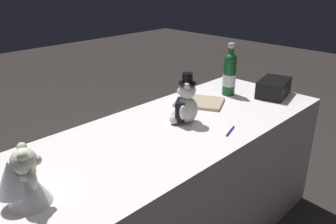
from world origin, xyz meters
The scene contains 7 objects.
reception_table centered at (0.00, 0.00, 0.38)m, with size 2.02×0.74×0.76m, color white.
teddy_bear_groom centered at (-0.14, -0.01, 0.86)m, with size 0.15×0.15×0.27m.
teddy_bear_bride centered at (0.77, 0.07, 0.86)m, with size 0.20×0.17×0.22m.
champagne_bottle centered at (-0.67, -0.10, 0.90)m, with size 0.08×0.08×0.34m.
signing_pen centered at (-0.20, 0.24, 0.77)m, with size 0.12×0.05×0.01m.
gift_case_black centered at (-0.86, 0.12, 0.81)m, with size 0.29×0.22×0.11m.
guestbook centered at (-0.41, -0.13, 0.77)m, with size 0.21×0.28×0.02m, color tan.
Camera 1 is at (1.13, 1.11, 1.51)m, focal length 36.48 mm.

